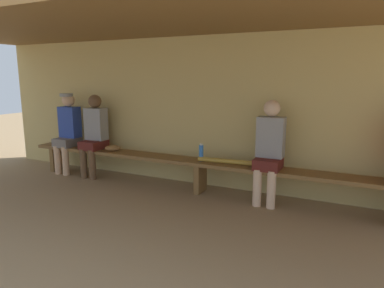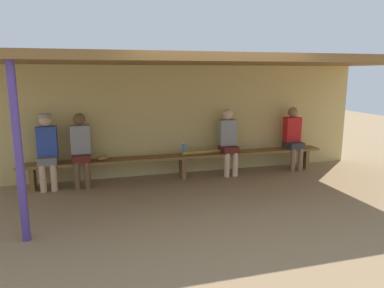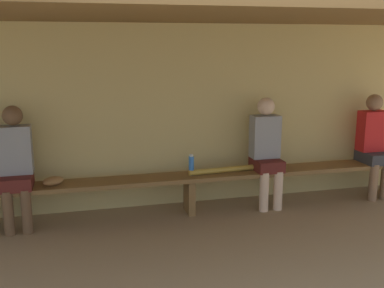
# 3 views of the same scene
# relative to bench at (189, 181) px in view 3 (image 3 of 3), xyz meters

# --- Properties ---
(ground_plane) EXTENTS (24.00, 24.00, 0.00)m
(ground_plane) POSITION_rel_bench_xyz_m (0.00, -1.55, -0.39)
(ground_plane) COLOR #937754
(back_wall) EXTENTS (8.00, 0.20, 2.20)m
(back_wall) POSITION_rel_bench_xyz_m (0.00, 0.45, 0.71)
(back_wall) COLOR tan
(back_wall) RESTS_ON ground
(dugout_roof) EXTENTS (8.00, 2.80, 0.12)m
(dugout_roof) POSITION_rel_bench_xyz_m (0.00, -0.85, 1.87)
(dugout_roof) COLOR brown
(dugout_roof) RESTS_ON back_wall
(bench) EXTENTS (6.00, 0.36, 0.46)m
(bench) POSITION_rel_bench_xyz_m (0.00, 0.00, 0.00)
(bench) COLOR brown
(bench) RESTS_ON ground
(player_in_blue) EXTENTS (0.34, 0.42, 1.34)m
(player_in_blue) POSITION_rel_bench_xyz_m (2.45, 0.00, 0.34)
(player_in_blue) COLOR #333338
(player_in_blue) RESTS_ON ground
(player_middle) EXTENTS (0.34, 0.42, 1.34)m
(player_middle) POSITION_rel_bench_xyz_m (-1.90, 0.00, 0.34)
(player_middle) COLOR #591E19
(player_middle) RESTS_ON ground
(player_with_sunglasses) EXTENTS (0.34, 0.42, 1.34)m
(player_with_sunglasses) POSITION_rel_bench_xyz_m (0.96, 0.00, 0.34)
(player_with_sunglasses) COLOR #591E19
(player_with_sunglasses) RESTS_ON ground
(water_bottle_green) EXTENTS (0.06, 0.06, 0.25)m
(water_bottle_green) POSITION_rel_bench_xyz_m (0.02, -0.02, 0.19)
(water_bottle_green) COLOR blue
(water_bottle_green) RESTS_ON bench
(baseball_glove_worn) EXTENTS (0.29, 0.28, 0.09)m
(baseball_glove_worn) POSITION_rel_bench_xyz_m (-1.53, -0.01, 0.12)
(baseball_glove_worn) COLOR olive
(baseball_glove_worn) RESTS_ON bench
(baseball_bat) EXTENTS (0.89, 0.14, 0.07)m
(baseball_bat) POSITION_rel_bench_xyz_m (0.43, -0.00, 0.11)
(baseball_bat) COLOR #B28C33
(baseball_bat) RESTS_ON bench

